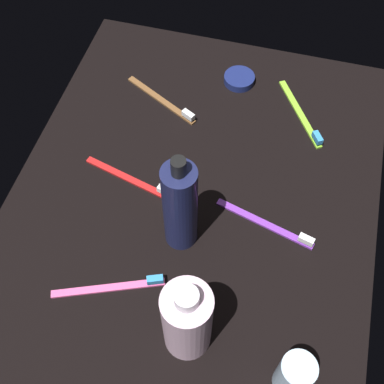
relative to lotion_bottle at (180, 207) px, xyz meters
The scene contains 10 objects.
ground_plane 12.46cm from the lotion_bottle, behind, with size 84.00×64.00×1.20cm, color black.
lotion_bottle is the anchor object (origin of this frame).
bodywash_bottle 17.23cm from the lotion_bottle, 18.73° to the left, with size 6.97×6.97×17.69cm.
deodorant_stick 28.82cm from the lotion_bottle, 48.69° to the left, with size 4.88×4.88×8.76cm, color silver.
toothbrush_brown 31.36cm from the lotion_bottle, 158.22° to the right, with size 9.41×16.51×2.10cm.
toothbrush_lime 36.17cm from the lotion_bottle, 152.77° to the left, with size 15.83×10.68×2.10cm.
toothbrush_pink 16.58cm from the lotion_bottle, 33.19° to the right, with size 7.82×17.15×2.10cm.
toothbrush_purple 17.73cm from the lotion_bottle, 111.15° to the left, with size 5.76×17.71×2.10cm.
toothbrush_red 16.61cm from the lotion_bottle, 126.67° to the right, with size 5.57×17.75×2.10cm.
cream_tin_left 38.69cm from the lotion_bottle, behind, with size 6.31×6.31×1.59cm, color navy.
Camera 1 is at (43.82, 11.66, 74.89)cm, focal length 46.45 mm.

